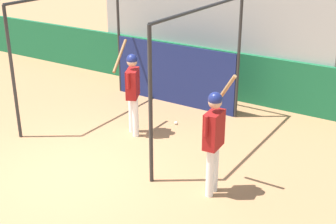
{
  "coord_description": "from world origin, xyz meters",
  "views": [
    {
      "loc": [
        5.52,
        -5.3,
        4.27
      ],
      "look_at": [
        1.22,
        1.42,
        0.99
      ],
      "focal_mm": 50.0,
      "sensor_mm": 36.0,
      "label": 1
    }
  ],
  "objects": [
    {
      "name": "ground_plane",
      "position": [
        0.0,
        0.0,
        0.0
      ],
      "size": [
        60.0,
        60.0,
        0.0
      ],
      "primitive_type": "plane",
      "color": "#A8754C"
    },
    {
      "name": "player_waiting",
      "position": [
        2.48,
        0.83,
        1.1
      ],
      "size": [
        0.51,
        0.72,
        2.06
      ],
      "rotation": [
        0.0,
        0.0,
        1.64
      ],
      "color": "white",
      "rests_on": "ground"
    },
    {
      "name": "baseball",
      "position": [
        0.47,
        2.94,
        0.04
      ],
      "size": [
        0.07,
        0.07,
        0.07
      ],
      "color": "white",
      "rests_on": "ground"
    },
    {
      "name": "outfield_wall",
      "position": [
        0.0,
        5.1,
        0.62
      ],
      "size": [
        24.0,
        0.12,
        1.24
      ],
      "color": "#196038",
      "rests_on": "ground"
    },
    {
      "name": "player_batter",
      "position": [
        -0.05,
        2.03,
        1.07
      ],
      "size": [
        0.74,
        0.77,
        1.93
      ],
      "rotation": [
        0.0,
        0.0,
        2.03
      ],
      "color": "white",
      "rests_on": "ground"
    },
    {
      "name": "bleacher_section",
      "position": [
        0.0,
        6.76,
        1.46
      ],
      "size": [
        6.5,
        3.2,
        2.92
      ],
      "color": "#9E9E99",
      "rests_on": "ground"
    },
    {
      "name": "batting_cage",
      "position": [
        -0.28,
        3.47,
        1.23
      ],
      "size": [
        3.45,
        3.53,
        2.81
      ],
      "color": "#282828",
      "rests_on": "ground"
    }
  ]
}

